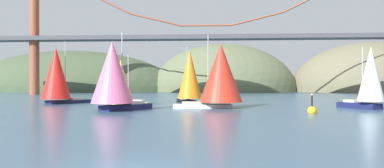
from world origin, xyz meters
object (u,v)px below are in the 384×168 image
object	(u,v)px
sailboat_red_spinnaker	(57,75)
channel_buoy	(312,110)
sailboat_scarlet_sail	(220,74)
sailboat_yellow_sail	(121,81)
sailboat_white_mainsail	(369,77)
sailboat_pink_spinnaker	(113,74)
sailboat_orange_sail	(189,75)

from	to	relation	value
sailboat_red_spinnaker	channel_buoy	size ratio (longest dim) A/B	4.10
sailboat_scarlet_sail	channel_buoy	bearing A→B (deg)	-39.10
sailboat_yellow_sail	sailboat_white_mainsail	size ratio (longest dim) A/B	0.92
sailboat_white_mainsail	sailboat_red_spinnaker	bearing A→B (deg)	168.96
sailboat_pink_spinnaker	sailboat_red_spinnaker	distance (m)	20.62
sailboat_yellow_sail	sailboat_pink_spinnaker	size ratio (longest dim) A/B	0.78
sailboat_orange_sail	sailboat_red_spinnaker	world-z (taller)	sailboat_red_spinnaker
sailboat_white_mainsail	channel_buoy	world-z (taller)	sailboat_white_mainsail
sailboat_white_mainsail	channel_buoy	bearing A→B (deg)	-139.85
sailboat_pink_spinnaker	sailboat_scarlet_sail	world-z (taller)	sailboat_scarlet_sail
sailboat_orange_sail	channel_buoy	bearing A→B (deg)	-50.86
sailboat_yellow_sail	channel_buoy	size ratio (longest dim) A/B	3.09
sailboat_white_mainsail	sailboat_scarlet_sail	bearing A→B (deg)	177.76
sailboat_orange_sail	sailboat_white_mainsail	bearing A→B (deg)	-24.66
sailboat_white_mainsail	sailboat_pink_spinnaker	size ratio (longest dim) A/B	0.84
sailboat_pink_spinnaker	sailboat_red_spinnaker	xyz separation A→B (m)	(-13.99, 15.15, 0.19)
sailboat_yellow_sail	sailboat_white_mainsail	xyz separation A→B (m)	(36.62, -6.80, 0.57)
sailboat_yellow_sail	sailboat_orange_sail	xyz separation A→B (m)	(10.67, 5.12, 1.02)
sailboat_white_mainsail	channel_buoy	xyz separation A→B (m)	(-9.64, -8.13, -4.05)
sailboat_yellow_sail	sailboat_orange_sail	bearing A→B (deg)	25.61
sailboat_orange_sail	sailboat_scarlet_sail	xyz separation A→B (m)	(5.31, -11.10, 0.06)
sailboat_pink_spinnaker	sailboat_red_spinnaker	world-z (taller)	sailboat_red_spinnaker
sailboat_red_spinnaker	sailboat_pink_spinnaker	bearing A→B (deg)	-47.29
sailboat_yellow_sail	sailboat_pink_spinnaker	distance (m)	12.68
sailboat_yellow_sail	sailboat_red_spinnaker	xyz separation A→B (m)	(-11.95, 2.68, 1.17)
sailboat_yellow_sail	sailboat_scarlet_sail	world-z (taller)	sailboat_scarlet_sail
sailboat_scarlet_sail	sailboat_pink_spinnaker	bearing A→B (deg)	-155.05
sailboat_scarlet_sail	sailboat_red_spinnaker	size ratio (longest dim) A/B	0.97
sailboat_yellow_sail	sailboat_white_mainsail	distance (m)	37.25
sailboat_pink_spinnaker	sailboat_scarlet_sail	distance (m)	15.38
sailboat_orange_sail	sailboat_red_spinnaker	xyz separation A→B (m)	(-22.62, -2.44, 0.15)
channel_buoy	sailboat_yellow_sail	bearing A→B (deg)	151.05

